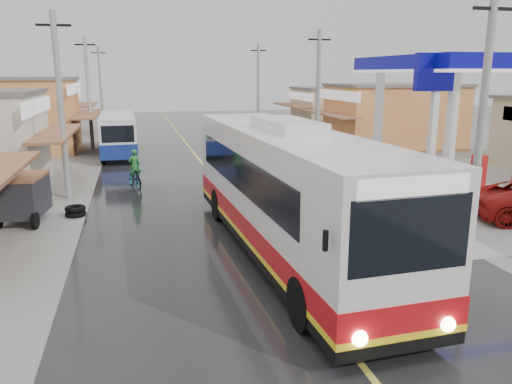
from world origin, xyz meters
TOP-DOWN VIEW (x-y plane):
  - ground at (0.00, 0.00)m, footprint 120.00×120.00m
  - road at (0.00, 15.00)m, footprint 12.00×90.00m
  - centre_line at (0.00, 15.00)m, footprint 0.15×90.00m
  - shopfronts_right at (15.00, 12.00)m, footprint 11.00×44.00m
  - utility_poles_left at (-7.00, 16.00)m, footprint 1.60×50.00m
  - utility_poles_right at (7.00, 15.00)m, footprint 1.60×36.00m
  - coach_bus at (0.37, -0.02)m, footprint 3.49×13.32m
  - second_bus at (-5.06, 20.66)m, footprint 2.47×8.33m
  - cyclist at (-4.07, 10.46)m, footprint 1.11×1.88m
  - tricycle_near at (-8.13, 5.46)m, footprint 1.82×2.51m
  - tyre_stack at (-6.39, 5.86)m, footprint 0.80×0.80m

SIDE VIEW (x-z plane):
  - ground at x=0.00m, z-range 0.00..0.00m
  - shopfronts_right at x=15.00m, z-range -2.40..2.40m
  - utility_poles_left at x=-7.00m, z-range -4.00..4.00m
  - utility_poles_right at x=7.00m, z-range -4.00..4.00m
  - road at x=0.00m, z-range 0.00..0.02m
  - centre_line at x=0.00m, z-range 0.02..0.03m
  - tyre_stack at x=-6.39m, z-range 0.00..0.41m
  - cyclist at x=-4.07m, z-range -0.33..1.58m
  - tricycle_near at x=-8.13m, z-range 0.13..1.92m
  - second_bus at x=-5.06m, z-range 0.11..2.85m
  - coach_bus at x=0.37m, z-range -0.07..4.05m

